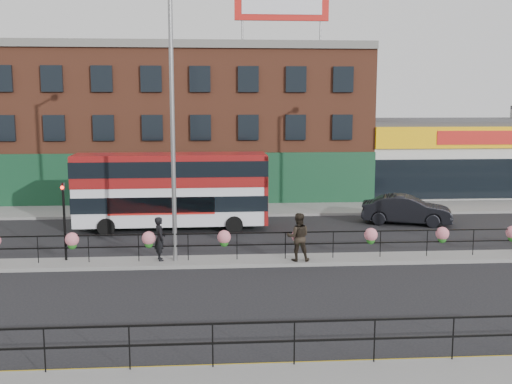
{
  "coord_description": "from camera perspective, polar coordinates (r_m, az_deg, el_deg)",
  "views": [
    {
      "loc": [
        -1.94,
        -23.96,
        6.53
      ],
      "look_at": [
        0.0,
        3.0,
        2.5
      ],
      "focal_mm": 42.0,
      "sensor_mm": 36.0,
      "label": 1
    }
  ],
  "objects": [
    {
      "name": "pedestrian_a",
      "position": [
        24.78,
        -9.15,
        -4.4
      ],
      "size": [
        0.88,
        0.77,
        1.8
      ],
      "primitive_type": "imported",
      "rotation": [
        0.0,
        0.0,
        1.84
      ],
      "color": "black",
      "rests_on": "median"
    },
    {
      "name": "south_railing",
      "position": [
        14.94,
        -4.16,
        -13.44
      ],
      "size": [
        20.04,
        0.05,
        1.12
      ],
      "color": "black",
      "rests_on": "south_pavement"
    },
    {
      "name": "yellow_line_inner",
      "position": [
        15.8,
        3.45,
        -15.93
      ],
      "size": [
        60.0,
        0.1,
        0.01
      ],
      "primitive_type": "cube",
      "color": "gold",
      "rests_on": "ground"
    },
    {
      "name": "lamp_column_west",
      "position": [
        24.36,
        -7.97,
        9.18
      ],
      "size": [
        0.41,
        1.99,
        11.32
      ],
      "color": "gray",
      "rests_on": "median"
    },
    {
      "name": "car",
      "position": [
        33.5,
        14.14,
        -1.65
      ],
      "size": [
        4.38,
        5.71,
        1.57
      ],
      "primitive_type": "imported",
      "rotation": [
        0.0,
        0.0,
        1.27
      ],
      "color": "black",
      "rests_on": "ground"
    },
    {
      "name": "median_railing",
      "position": [
        24.65,
        0.5,
        -4.37
      ],
      "size": [
        30.04,
        0.56,
        1.23
      ],
      "color": "black",
      "rests_on": "median"
    },
    {
      "name": "median",
      "position": [
        24.89,
        0.5,
        -6.55
      ],
      "size": [
        60.0,
        1.6,
        0.15
      ],
      "primitive_type": "cube",
      "color": "gray",
      "rests_on": "ground"
    },
    {
      "name": "double_decker_bus",
      "position": [
        31.02,
        -8.0,
        0.81
      ],
      "size": [
        9.84,
        2.59,
        3.96
      ],
      "color": "silver",
      "rests_on": "ground"
    },
    {
      "name": "pedestrian_b",
      "position": [
        24.44,
        4.04,
        -4.29
      ],
      "size": [
        1.08,
        0.9,
        1.97
      ],
      "primitive_type": "imported",
      "rotation": [
        0.0,
        0.0,
        3.06
      ],
      "color": "black",
      "rests_on": "median"
    },
    {
      "name": "ground",
      "position": [
        24.91,
        0.5,
        -6.72
      ],
      "size": [
        120.0,
        120.0,
        0.0
      ],
      "primitive_type": "plane",
      "color": "black",
      "rests_on": "ground"
    },
    {
      "name": "yellow_line_outer",
      "position": [
        15.64,
        3.54,
        -16.2
      ],
      "size": [
        60.0,
        0.1,
        0.01
      ],
      "primitive_type": "cube",
      "color": "gold",
      "rests_on": "ground"
    },
    {
      "name": "brick_building",
      "position": [
        43.99,
        -6.85,
        6.59
      ],
      "size": [
        25.0,
        12.21,
        10.3
      ],
      "color": "brown",
      "rests_on": "ground"
    },
    {
      "name": "traffic_light_median",
      "position": [
        25.42,
        -17.85,
        -1.13
      ],
      "size": [
        0.15,
        0.28,
        3.65
      ],
      "color": "black",
      "rests_on": "median"
    },
    {
      "name": "north_pavement",
      "position": [
        36.58,
        -1.01,
        -1.68
      ],
      "size": [
        60.0,
        4.0,
        0.15
      ],
      "primitive_type": "cube",
      "color": "gray",
      "rests_on": "ground"
    },
    {
      "name": "supermarket",
      "position": [
        47.55,
        18.1,
        3.38
      ],
      "size": [
        15.0,
        12.25,
        5.3
      ],
      "color": "silver",
      "rests_on": "ground"
    }
  ]
}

